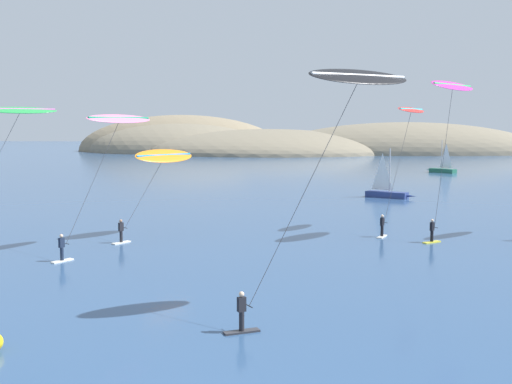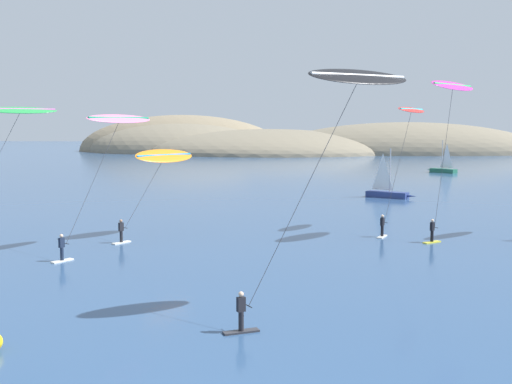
{
  "view_description": "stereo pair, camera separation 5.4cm",
  "coord_description": "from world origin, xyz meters",
  "views": [
    {
      "loc": [
        2.67,
        -15.86,
        8.44
      ],
      "look_at": [
        0.27,
        25.24,
        4.09
      ],
      "focal_mm": 45.0,
      "sensor_mm": 36.0,
      "label": 1
    },
    {
      "loc": [
        2.73,
        -15.85,
        8.44
      ],
      "look_at": [
        0.27,
        25.24,
        4.09
      ],
      "focal_mm": 45.0,
      "sensor_mm": 36.0,
      "label": 2
    }
  ],
  "objects": [
    {
      "name": "kitesurfer_black",
      "position": [
        5.15,
        12.3,
        9.75
      ],
      "size": [
        8.28,
        5.63,
        10.95
      ],
      "color": "#2D2D33",
      "rests_on": "ground"
    },
    {
      "name": "kitesurfer_orange",
      "position": [
        -7.2,
        31.61,
        5.7
      ],
      "size": [
        5.36,
        6.51,
        6.64
      ],
      "color": "silver",
      "rests_on": "ground"
    },
    {
      "name": "kitesurfer_green",
      "position": [
        -15.55,
        25.21,
        8.59
      ],
      "size": [
        6.98,
        4.84,
        9.68
      ],
      "color": "#2D2D33",
      "rests_on": "ground"
    },
    {
      "name": "sailboat_far",
      "position": [
        28.69,
        98.38,
        0.64
      ],
      "size": [
        4.74,
        5.03,
        5.7
      ],
      "color": "#23664C",
      "rests_on": "ground"
    },
    {
      "name": "headland_island",
      "position": [
        -7.77,
        178.8,
        0.0
      ],
      "size": [
        141.17,
        57.19,
        22.84
      ],
      "color": "#7A705B",
      "rests_on": "ground"
    },
    {
      "name": "kitesurfer_pink",
      "position": [
        -9.18,
        26.18,
        8.06
      ],
      "size": [
        5.13,
        7.65,
        9.19
      ],
      "color": "silver",
      "rests_on": "ground"
    },
    {
      "name": "kitesurfer_magenta",
      "position": [
        14.1,
        31.86,
        10.53
      ],
      "size": [
        4.93,
        5.44,
        11.7
      ],
      "color": "yellow",
      "rests_on": "ground"
    },
    {
      "name": "sailboat_near",
      "position": [
        13.76,
        58.47,
        0.64
      ],
      "size": [
        5.64,
        3.76,
        5.7
      ],
      "color": "navy",
      "rests_on": "ground"
    },
    {
      "name": "kitesurfer_red",
      "position": [
        11.76,
        35.83,
        8.66
      ],
      "size": [
        4.89,
        7.02,
        9.9
      ],
      "color": "silver",
      "rests_on": "ground"
    }
  ]
}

